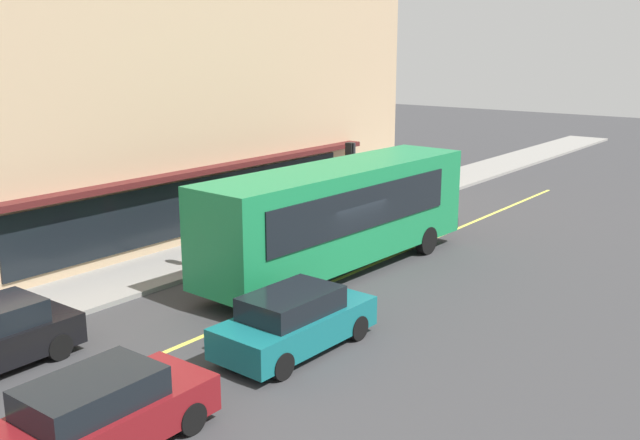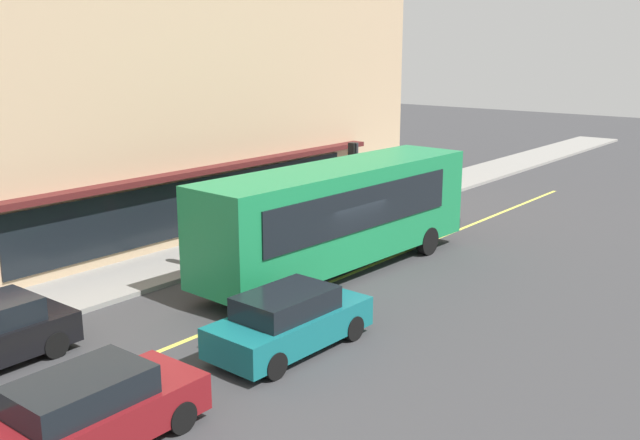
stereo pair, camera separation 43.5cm
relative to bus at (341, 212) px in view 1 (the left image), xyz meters
The scene contains 10 objects.
ground 2.13m from the bus, 141.90° to the right, with size 120.00×120.00×0.00m, color #38383A.
sidewalk 5.01m from the bus, 97.64° to the left, with size 80.00×2.93×0.15m, color gray.
lane_centre_stripe 2.13m from the bus, 141.90° to the right, with size 36.00×0.16×0.01m, color #D8D14C.
storefront_building 12.40m from the bus, 91.98° to the left, with size 26.52×11.12×14.11m.
bus is the anchor object (origin of this frame).
traffic_light 6.70m from the bus, 32.80° to the left, with size 0.30×0.52×3.20m.
car_teal 6.54m from the bus, 153.48° to the right, with size 4.34×1.94×1.52m.
car_maroon 11.85m from the bus, 165.34° to the right, with size 4.32×1.90×1.52m.
pedestrian_by_curb 4.92m from the bus, 128.59° to the left, with size 0.34×0.34×1.71m.
pedestrian_at_corner 7.98m from the bus, 30.95° to the left, with size 0.34×0.34×1.70m.
Camera 1 is at (-17.49, -12.82, 7.25)m, focal length 40.00 mm.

